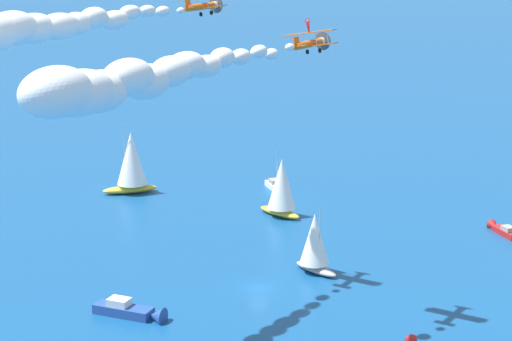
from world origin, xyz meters
name	(u,v)px	position (x,y,z in m)	size (l,w,h in m)	color
ground_plane	(259,289)	(0.00, 0.00, 0.00)	(2000.00, 2000.00, 0.00)	navy
sailboat_near_centre	(281,187)	(-9.34, 32.73, 5.29)	(9.28, 6.44, 11.60)	gold
motorboat_far_port	(133,311)	(-11.48, -15.33, 0.78)	(9.92, 2.57, 2.88)	#23478C
sailboat_far_stbd	(131,162)	(-40.77, 35.63, 6.06)	(9.74, 8.80, 13.27)	gold
motorboat_inshore	(277,187)	(-15.94, 47.50, 0.63)	(6.87, 7.49, 2.35)	white
motorboat_offshore	(503,230)	(27.79, 38.04, 0.58)	(6.34, 6.76, 2.14)	#B21E1E
sailboat_outer_ring_c	(315,242)	(4.97, 9.27, 4.62)	(8.03, 5.74, 10.12)	#9E9993
biplane_lead	(203,5)	(-9.18, 2.11, 38.90)	(7.50, 7.02, 3.67)	orange
smoke_trail_lead	(40,27)	(-14.72, -27.53, 38.76)	(9.78, 36.03, 4.86)	white
biplane_wingman	(310,42)	(8.67, -4.44, 35.50)	(7.50, 7.02, 3.67)	orange
wingwalker_wingman	(308,25)	(8.31, -4.36, 37.66)	(0.92, 0.28, 1.79)	red
smoke_trail_wingman	(118,83)	(1.90, -39.03, 35.40)	(11.59, 42.97, 6.05)	white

